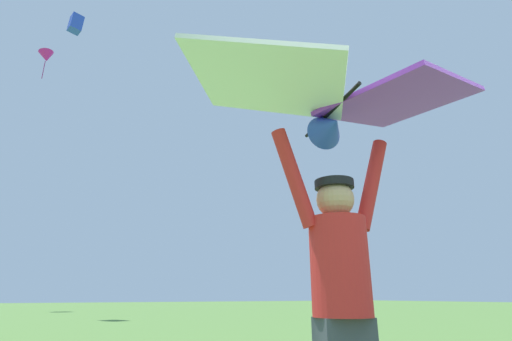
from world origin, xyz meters
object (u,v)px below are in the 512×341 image
Objects in this scene: held_stunt_kite at (335,99)px; distant_kite_blue_high_left at (76,24)px; kite_flyer_person at (342,295)px; marker_flag at (339,275)px; distant_kite_magenta_far_center at (46,57)px.

distant_kite_blue_high_left is (-1.95, 21.75, 15.58)m from held_stunt_kite.
distant_kite_blue_high_left is at bearing 95.12° from held_stunt_kite.
kite_flyer_person reaches higher than marker_flag.
kite_flyer_person is 7.91m from marker_flag.
marker_flag is at bearing 49.14° from kite_flyer_person.
distant_kite_blue_high_left is 0.71× the size of marker_flag.
kite_flyer_person is 0.65× the size of distant_kite_magenta_far_center.
distant_kite_magenta_far_center is at bearing 96.93° from kite_flyer_person.
distant_kite_magenta_far_center is (-4.06, 33.68, 19.72)m from held_stunt_kite.
held_stunt_kite reaches higher than marker_flag.
distant_kite_blue_high_left is 23.71m from marker_flag.
marker_flag is at bearing -65.56° from distant_kite_blue_high_left.
kite_flyer_person is 1.63× the size of distant_kite_blue_high_left.
held_stunt_kite is 39.24m from distant_kite_magenta_far_center.
held_stunt_kite is 0.68× the size of distant_kite_magenta_far_center.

